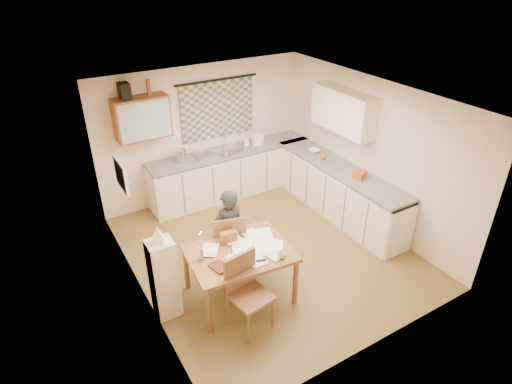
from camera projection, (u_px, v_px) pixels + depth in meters
floor at (267, 251)px, 6.86m from camera, size 4.00×4.50×0.02m
ceiling at (269, 97)px, 5.62m from camera, size 4.00×4.50×0.02m
wall_back at (203, 133)px, 7.93m from camera, size 4.00×0.02×2.50m
wall_front at (381, 267)px, 4.55m from camera, size 4.00×0.02×2.50m
wall_left at (132, 220)px, 5.34m from camera, size 0.02×4.50×2.50m
wall_right at (370, 153)px, 7.14m from camera, size 0.02×4.50×2.50m
window_blind at (218, 110)px, 7.84m from camera, size 1.45×0.03×1.05m
curtain_rod at (217, 80)px, 7.55m from camera, size 1.60×0.04×0.04m
wall_cabinet at (142, 118)px, 7.01m from camera, size 0.90×0.34×0.70m
wall_cabinet_glass at (145, 121)px, 6.89m from camera, size 0.84×0.02×0.64m
upper_cabinet_right at (343, 111)px, 7.18m from camera, size 0.34×1.30×0.70m
framed_print at (121, 175)px, 5.44m from camera, size 0.04×0.50×0.40m
print_canvas at (123, 175)px, 5.45m from camera, size 0.01×0.42×0.32m
counter_back at (233, 172)px, 8.29m from camera, size 3.30×0.62×0.92m
counter_right at (338, 191)px, 7.64m from camera, size 0.62×2.95×0.92m
stove at (388, 224)px, 6.74m from camera, size 0.56×0.56×0.87m
sink at (229, 153)px, 8.04m from camera, size 0.64×0.56×0.10m
tap at (225, 140)px, 8.10m from camera, size 0.04×0.04×0.28m
dish_rack at (205, 155)px, 7.79m from camera, size 0.36×0.31×0.06m
kettle at (181, 156)px, 7.54m from camera, size 0.19×0.19×0.24m
mixing_bowl at (258, 140)px, 8.27m from camera, size 0.31×0.31×0.16m
soap_bottle at (246, 141)px, 8.20m from camera, size 0.14×0.14×0.18m
bowl at (314, 151)px, 7.96m from camera, size 0.30×0.30×0.05m
orange_bag at (360, 175)px, 7.03m from camera, size 0.26×0.22×0.12m
fruit_orange at (323, 156)px, 7.68m from camera, size 0.10×0.10×0.10m
speaker at (124, 91)px, 6.68m from camera, size 0.17×0.21×0.26m
bottle_green at (128, 91)px, 6.70m from camera, size 0.08×0.08×0.26m
bottle_brown at (148, 87)px, 6.85m from camera, size 0.08×0.08×0.26m
dining_table at (240, 273)px, 5.80m from camera, size 1.44×1.14×0.75m
chair_far at (228, 252)px, 6.30m from camera, size 0.56×0.56×1.01m
chair_near at (250, 307)px, 5.33m from camera, size 0.52×0.52×1.02m
person at (229, 232)px, 6.10m from camera, size 0.52×0.37×1.37m
shelf_stand at (164, 279)px, 5.41m from camera, size 0.32×0.30×1.14m
lampshade at (158, 234)px, 5.07m from camera, size 0.20×0.20×0.22m
letter_rack at (229, 237)px, 5.75m from camera, size 0.23×0.13×0.16m
mug at (281, 255)px, 5.47m from camera, size 0.18×0.18×0.09m
magazine at (213, 270)px, 5.26m from camera, size 0.29×0.33×0.02m
book at (214, 265)px, 5.36m from camera, size 0.35×0.37×0.02m
orange_box at (227, 270)px, 5.24m from camera, size 0.14×0.12×0.04m
eyeglasses at (261, 261)px, 5.42m from camera, size 0.14×0.09×0.02m
candle_holder at (201, 254)px, 5.42m from camera, size 0.08×0.08×0.18m
candle at (200, 241)px, 5.31m from camera, size 0.03×0.03×0.22m
candle_flame at (201, 233)px, 5.26m from camera, size 0.02×0.02×0.02m
papers at (252, 247)px, 5.67m from camera, size 1.14×0.90×0.02m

